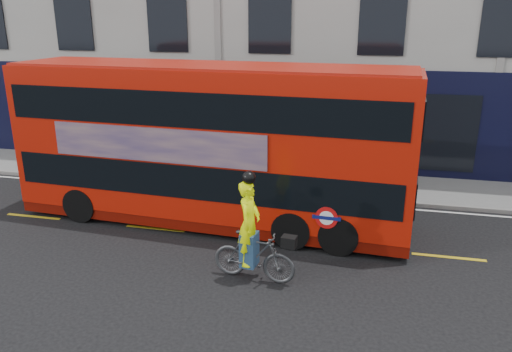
% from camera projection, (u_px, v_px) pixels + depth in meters
% --- Properties ---
extents(ground, '(120.00, 120.00, 0.00)m').
position_uv_depth(ground, '(132.00, 251.00, 12.97)').
color(ground, black).
rests_on(ground, ground).
extents(pavement, '(60.00, 3.00, 0.12)m').
position_uv_depth(pavement, '(209.00, 175.00, 18.98)').
color(pavement, gray).
rests_on(pavement, ground).
extents(kerb, '(60.00, 0.12, 0.13)m').
position_uv_depth(kerb, '(196.00, 188.00, 17.59)').
color(kerb, slate).
rests_on(kerb, ground).
extents(road_edge_line, '(58.00, 0.10, 0.01)m').
position_uv_depth(road_edge_line, '(193.00, 192.00, 17.33)').
color(road_edge_line, silver).
rests_on(road_edge_line, ground).
extents(lane_dashes, '(58.00, 0.12, 0.01)m').
position_uv_depth(lane_dashes, '(156.00, 228.00, 14.36)').
color(lane_dashes, gold).
rests_on(lane_dashes, ground).
extents(bus, '(11.51, 3.28, 4.59)m').
position_uv_depth(bus, '(211.00, 144.00, 14.21)').
color(bus, '#B71507').
rests_on(bus, ground).
extents(cyclist, '(2.02, 0.79, 2.62)m').
position_uv_depth(cyclist, '(252.00, 244.00, 11.35)').
color(cyclist, '#434548').
rests_on(cyclist, ground).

